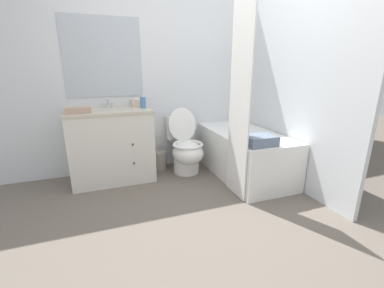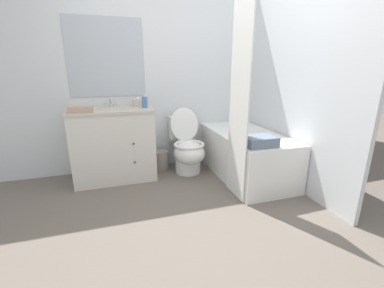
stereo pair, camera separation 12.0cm
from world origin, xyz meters
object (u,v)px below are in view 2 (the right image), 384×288
object	(u,v)px
vanity_cabinet	(114,144)
soap_dispenser	(145,102)
wastebasket	(161,160)
bath_towel_folded	(260,141)
toilet	(187,149)
hand_towel_folded	(80,109)
sink_faucet	(110,104)
tissue_box	(138,102)
bathtub	(246,154)

from	to	relation	value
vanity_cabinet	soap_dispenser	bearing A→B (deg)	-2.98
wastebasket	bath_towel_folded	size ratio (longest dim) A/B	0.79
toilet	wastebasket	bearing A→B (deg)	148.44
vanity_cabinet	hand_towel_folded	xyz separation A→B (m)	(-0.32, -0.16, 0.46)
sink_faucet	wastebasket	world-z (taller)	sink_faucet
sink_faucet	toilet	distance (m)	1.13
tissue_box	bath_towel_folded	size ratio (longest dim) A/B	0.40
soap_dispenser	bathtub	bearing A→B (deg)	-18.70
sink_faucet	hand_towel_folded	bearing A→B (deg)	-131.71
vanity_cabinet	sink_faucet	world-z (taller)	sink_faucet
wastebasket	soap_dispenser	distance (m)	0.86
toilet	soap_dispenser	bearing A→B (deg)	173.26
vanity_cabinet	bath_towel_folded	xyz separation A→B (m)	(1.45, -0.96, 0.17)
vanity_cabinet	hand_towel_folded	distance (m)	0.58
tissue_box	soap_dispenser	bearing A→B (deg)	-69.64
hand_towel_folded	bath_towel_folded	bearing A→B (deg)	-24.34
sink_faucet	hand_towel_folded	size ratio (longest dim) A/B	0.55
toilet	vanity_cabinet	bearing A→B (deg)	174.89
hand_towel_folded	bath_towel_folded	world-z (taller)	hand_towel_folded
vanity_cabinet	sink_faucet	xyz separation A→B (m)	(-0.00, 0.20, 0.46)
vanity_cabinet	sink_faucet	bearing A→B (deg)	90.00
toilet	wastebasket	xyz separation A→B (m)	(-0.32, 0.20, -0.19)
wastebasket	tissue_box	size ratio (longest dim) A/B	1.97
soap_dispenser	tissue_box	bearing A→B (deg)	110.36
hand_towel_folded	soap_dispenser	bearing A→B (deg)	10.87
toilet	bath_towel_folded	xyz separation A→B (m)	(0.53, -0.87, 0.30)
toilet	bath_towel_folded	world-z (taller)	toilet
vanity_cabinet	toilet	size ratio (longest dim) A/B	1.16
vanity_cabinet	bath_towel_folded	size ratio (longest dim) A/B	3.00
sink_faucet	tissue_box	world-z (taller)	sink_faucet
wastebasket	hand_towel_folded	xyz separation A→B (m)	(-0.91, -0.27, 0.79)
toilet	tissue_box	bearing A→B (deg)	158.31
toilet	wastebasket	world-z (taller)	toilet
wastebasket	bathtub	bearing A→B (deg)	-28.47
wastebasket	tissue_box	bearing A→B (deg)	172.59
vanity_cabinet	toilet	bearing A→B (deg)	-5.11
wastebasket	bath_towel_folded	distance (m)	1.45
toilet	soap_dispenser	size ratio (longest dim) A/B	5.22
vanity_cabinet	toilet	world-z (taller)	vanity_cabinet
hand_towel_folded	vanity_cabinet	bearing A→B (deg)	26.57
bathtub	hand_towel_folded	distance (m)	2.03
sink_faucet	soap_dispenser	distance (m)	0.46
sink_faucet	bathtub	bearing A→B (deg)	-21.31
vanity_cabinet	tissue_box	xyz separation A→B (m)	(0.34, 0.15, 0.47)
sink_faucet	wastebasket	xyz separation A→B (m)	(0.60, -0.08, -0.79)
bathtub	wastebasket	world-z (taller)	bathtub
vanity_cabinet	wastebasket	xyz separation A→B (m)	(0.60, 0.12, -0.32)
bathtub	sink_faucet	bearing A→B (deg)	158.69
hand_towel_folded	tissue_box	bearing A→B (deg)	25.25
bath_towel_folded	hand_towel_folded	bearing A→B (deg)	155.66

